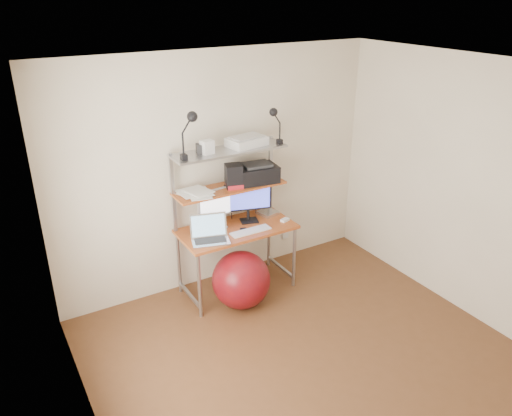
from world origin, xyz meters
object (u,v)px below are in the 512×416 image
at_px(monitor_silver, 215,206).
at_px(laptop, 209,235).
at_px(printer, 257,173).
at_px(exercise_ball, 241,280).
at_px(monitor_black, 248,199).

xyz_separation_m(monitor_silver, laptop, (-0.18, -0.22, -0.19)).
bearing_deg(printer, exercise_ball, -128.54).
bearing_deg(monitor_black, exercise_ball, -112.15).
bearing_deg(monitor_silver, printer, -7.37).
height_order(monitor_black, exercise_ball, monitor_black).
bearing_deg(laptop, printer, 34.39).
bearing_deg(exercise_ball, monitor_black, 51.25).
bearing_deg(exercise_ball, printer, 43.93).
height_order(laptop, exercise_ball, laptop).
relative_size(printer, exercise_ball, 0.77).
relative_size(laptop, printer, 0.94).
xyz_separation_m(monitor_black, exercise_ball, (-0.30, -0.38, -0.69)).
relative_size(laptop, exercise_ball, 0.72).
height_order(printer, exercise_ball, printer).
xyz_separation_m(monitor_silver, printer, (0.49, 0.00, 0.26)).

